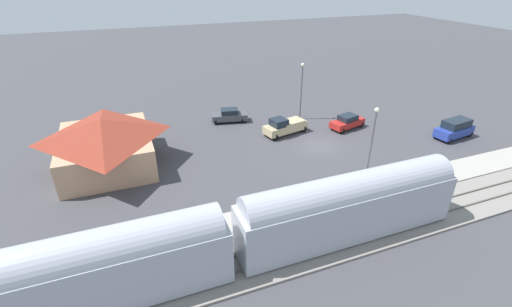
{
  "coord_description": "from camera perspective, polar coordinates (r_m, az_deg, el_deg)",
  "views": [
    {
      "loc": [
        -31.22,
        19.74,
        17.95
      ],
      "look_at": [
        -0.88,
        7.89,
        1.0
      ],
      "focal_mm": 25.22,
      "sensor_mm": 36.0,
      "label": 1
    }
  ],
  "objects": [
    {
      "name": "ground_plane",
      "position": [
        41.06,
        9.86,
        1.14
      ],
      "size": [
        200.0,
        200.0,
        0.0
      ],
      "primitive_type": "plane",
      "color": "#424247"
    },
    {
      "name": "railway_track",
      "position": [
        31.7,
        22.8,
        -9.3
      ],
      "size": [
        4.8,
        70.0,
        0.3
      ],
      "color": "gray",
      "rests_on": "ground"
    },
    {
      "name": "platform",
      "position": [
        34.01,
        18.38,
        -5.65
      ],
      "size": [
        3.2,
        46.0,
        0.3
      ],
      "color": "#A8A399",
      "rests_on": "ground"
    },
    {
      "name": "passenger_train",
      "position": [
        23.19,
        -25.81,
        -16.54
      ],
      "size": [
        2.93,
        51.88,
        4.98
      ],
      "color": "#ADB2BC",
      "rests_on": "railway_track"
    },
    {
      "name": "station_building",
      "position": [
        38.49,
        -22.81,
        1.7
      ],
      "size": [
        11.3,
        9.27,
        4.99
      ],
      "color": "tan",
      "rests_on": "ground"
    },
    {
      "name": "pedestrian_on_platform",
      "position": [
        30.91,
        11.86,
        -5.81
      ],
      "size": [
        0.36,
        0.36,
        1.71
      ],
      "color": "#23284C",
      "rests_on": "platform"
    },
    {
      "name": "pedestrian_waiting_far",
      "position": [
        32.5,
        14.31,
        -4.32
      ],
      "size": [
        0.36,
        0.36,
        1.71
      ],
      "color": "#333338",
      "rests_on": "platform"
    },
    {
      "name": "sedan_red",
      "position": [
        46.16,
        14.28,
        4.91
      ],
      "size": [
        2.84,
        4.81,
        1.74
      ],
      "color": "red",
      "rests_on": "ground"
    },
    {
      "name": "sedan_charcoal",
      "position": [
        46.84,
        -4.21,
        6.05
      ],
      "size": [
        2.77,
        4.79,
        1.74
      ],
      "color": "#47494F",
      "rests_on": "ground"
    },
    {
      "name": "pickup_tan",
      "position": [
        43.24,
        4.57,
        4.36
      ],
      "size": [
        3.07,
        5.7,
        2.14
      ],
      "color": "#C6B284",
      "rests_on": "ground"
    },
    {
      "name": "suv_blue",
      "position": [
        48.14,
        29.0,
        3.49
      ],
      "size": [
        2.59,
        5.12,
        2.22
      ],
      "color": "#283D9E",
      "rests_on": "ground"
    },
    {
      "name": "light_pole_near_platform",
      "position": [
        34.58,
        18.07,
        3.05
      ],
      "size": [
        0.44,
        0.44,
        6.92
      ],
      "color": "#515156",
      "rests_on": "ground"
    },
    {
      "name": "light_pole_lot_center",
      "position": [
        46.75,
        7.25,
        10.81
      ],
      "size": [
        0.44,
        0.44,
        7.41
      ],
      "color": "#515156",
      "rests_on": "ground"
    }
  ]
}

